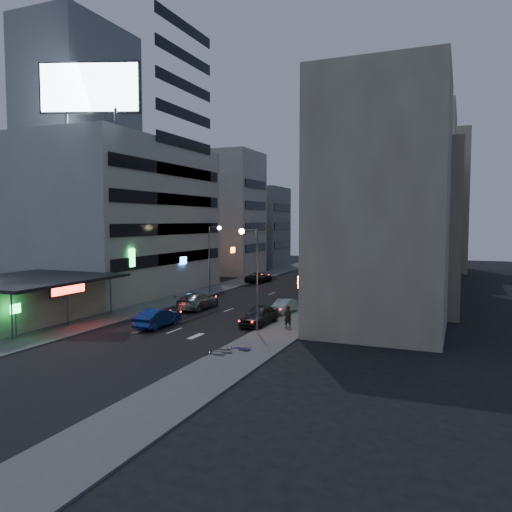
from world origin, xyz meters
The scene contains 29 objects.
ground centered at (0.00, 0.00, 0.00)m, with size 180.00×180.00×0.00m, color black.
sidewalk_left centered at (-8.00, 30.00, 0.06)m, with size 4.00×120.00×0.12m, color #4C4C4F.
sidewalk_right centered at (8.00, 30.00, 0.06)m, with size 4.00×120.00×0.12m, color #4C4C4F.
food_court centered at (-13.90, 2.00, 1.98)m, with size 11.00×13.00×3.88m.
white_building centered at (-17.00, 20.00, 9.00)m, with size 14.00×24.00×18.00m, color #BBBCB7.
grey_tower centered at (-26.00, 23.00, 17.00)m, with size 10.00×14.00×34.00m, color gray.
shophouse_near centered at (15.00, 10.50, 10.00)m, with size 10.00×11.00×20.00m, color #C0B996.
shophouse_mid centered at (15.50, 22.00, 8.00)m, with size 11.00×12.00×16.00m, color tan.
shophouse_far centered at (15.00, 35.00, 11.00)m, with size 10.00×14.00×22.00m, color #C0B996.
far_left_a centered at (-15.50, 45.00, 10.00)m, with size 11.00×10.00×20.00m, color #BBBCB7.
far_left_b centered at (-16.00, 58.00, 7.50)m, with size 12.00×10.00×15.00m, color gray.
far_right_a centered at (15.50, 50.00, 9.00)m, with size 11.00×12.00×18.00m, color tan.
far_right_b centered at (16.00, 64.00, 12.00)m, with size 12.00×12.00×24.00m, color #C0B996.
billboard centered at (-12.99, 9.97, 21.66)m, with size 9.52×3.75×6.20m.
street_lamp_right_near centered at (5.90, 6.00, 5.36)m, with size 1.60×0.44×8.02m.
street_lamp_left centered at (-5.90, 22.00, 5.36)m, with size 1.60×0.44×8.02m.
street_lamp_right_far centered at (5.90, 40.00, 5.36)m, with size 1.60×0.44×8.02m.
parked_car_right_near centered at (5.45, 8.58, 0.82)m, with size 1.95×4.84×1.65m, color #232327.
parked_car_right_mid centered at (5.60, 14.24, 0.67)m, with size 1.42×4.08×1.34m, color #A5A7AD.
parked_car_left centered at (-5.60, 35.67, 0.70)m, with size 2.31×5.01×1.39m, color #25252A.
parked_car_right_far centered at (4.11, 38.13, 0.74)m, with size 2.06×5.08×1.47m, color #929699.
road_car_blue centered at (-2.02, 4.71, 0.78)m, with size 1.66×4.76×1.57m, color navy.
road_car_silver centered at (-3.14, 13.41, 0.84)m, with size 2.34×5.77×1.67m, color #A7ABB0.
person centered at (8.16, 7.99, 1.02)m, with size 0.66×0.43×1.81m, color black.
scooter_black_a centered at (7.06, -1.21, 0.65)m, with size 1.74×0.58×1.06m, color black, non-canonical shape.
scooter_silver_a centered at (7.25, -0.41, 0.72)m, with size 1.96×0.65×1.19m, color #919398, non-canonical shape.
scooter_blue centered at (8.22, 0.43, 0.75)m, with size 2.05×0.68×1.26m, color navy, non-canonical shape.
scooter_black_b centered at (6.89, -0.06, 0.65)m, with size 1.75×0.58×1.07m, color black, non-canonical shape.
scooter_silver_b centered at (8.00, 1.03, 0.67)m, with size 1.80×0.60×1.10m, color #A1A5A9, non-canonical shape.
Camera 1 is at (20.97, -29.72, 8.74)m, focal length 35.00 mm.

